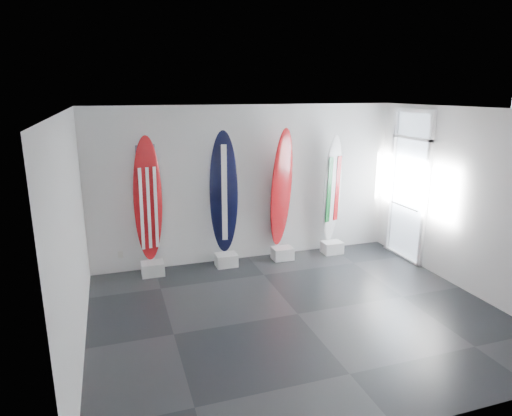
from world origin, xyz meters
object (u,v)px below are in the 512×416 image
object	(u,v)px
surfboard_navy	(224,193)
surfboard_italy	(332,189)
surfboard_usa	(148,200)
surfboard_swiss	(281,189)

from	to	relation	value
surfboard_navy	surfboard_italy	distance (m)	2.25
surfboard_usa	surfboard_navy	bearing A→B (deg)	-12.23
surfboard_usa	surfboard_swiss	bearing A→B (deg)	-12.23
surfboard_swiss	surfboard_italy	size ratio (longest dim) A/B	1.08
surfboard_navy	surfboard_usa	bearing A→B (deg)	-170.53
surfboard_navy	surfboard_italy	bearing A→B (deg)	9.47
surfboard_usa	surfboard_italy	world-z (taller)	surfboard_usa
surfboard_italy	surfboard_navy	bearing A→B (deg)	160.41
surfboard_swiss	surfboard_italy	world-z (taller)	surfboard_swiss
surfboard_usa	surfboard_swiss	size ratio (longest dim) A/B	0.97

